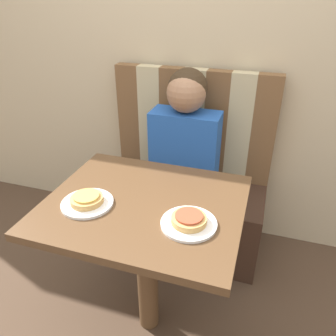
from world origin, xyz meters
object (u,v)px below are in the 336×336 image
person (186,130)px  pizza_left (87,199)px  pizza_right (189,219)px  plate_left (87,203)px  plate_right (189,223)px

person → pizza_left: person is taller
person → pizza_right: size_ratio=5.39×
plate_left → pizza_left: pizza_left is taller
person → pizza_left: (-0.22, -0.75, -0.03)m
person → plate_left: bearing=-106.1°
person → plate_left: size_ratio=3.41×
person → plate_right: 0.78m
person → pizza_left: bearing=-106.1°
plate_left → plate_right: same height
pizza_left → person: bearing=73.9°
pizza_right → plate_right: bearing=90.0°
plate_right → pizza_left: 0.43m
plate_left → person: bearing=73.9°
plate_right → pizza_right: pizza_right is taller
pizza_left → plate_right: bearing=0.0°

